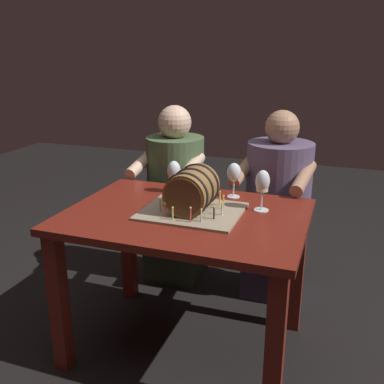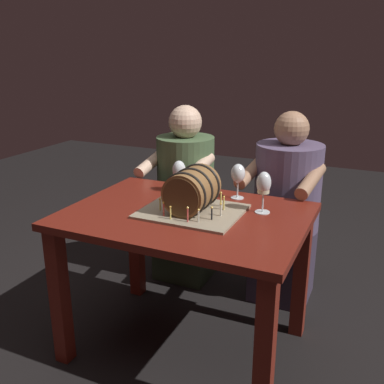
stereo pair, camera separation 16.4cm
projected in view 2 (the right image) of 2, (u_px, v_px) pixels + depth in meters
name	position (u px, v px, depth m)	size (l,w,h in m)	color
ground_plane	(186.00, 344.00, 2.27)	(8.00, 8.00, 0.00)	black
dining_table	(186.00, 238.00, 2.09)	(1.10, 0.80, 0.72)	maroon
barrel_cake	(192.00, 193.00, 2.02)	(0.45, 0.38, 0.21)	gray
wine_glass_empty	(238.00, 174.00, 2.21)	(0.07, 0.07, 0.18)	white
wine_glass_white	(264.00, 185.00, 2.01)	(0.07, 0.07, 0.20)	white
wine_glass_amber	(179.00, 171.00, 2.31)	(0.07, 0.07, 0.17)	white
person_seated_left	(185.00, 200.00, 2.82)	(0.41, 0.49, 1.13)	#2A3A24
person_seated_right	(286.00, 213.00, 2.56)	(0.45, 0.52, 1.13)	#372D40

